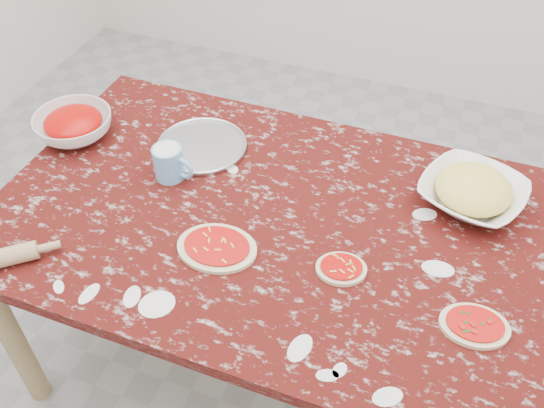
{
  "coord_description": "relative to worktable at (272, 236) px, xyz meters",
  "views": [
    {
      "loc": [
        0.42,
        -1.11,
        1.94
      ],
      "look_at": [
        0.0,
        0.0,
        0.8
      ],
      "focal_mm": 38.93,
      "sensor_mm": 36.0,
      "label": 1
    }
  ],
  "objects": [
    {
      "name": "cheese_bowl",
      "position": [
        0.52,
        0.26,
        0.12
      ],
      "size": [
        0.36,
        0.36,
        0.07
      ],
      "primitive_type": "imported",
      "rotation": [
        0.0,
        0.0,
        -0.31
      ],
      "color": "white",
      "rests_on": "worktable"
    },
    {
      "name": "pizza_mid",
      "position": [
        0.24,
        -0.12,
        0.09
      ],
      "size": [
        0.16,
        0.14,
        0.02
      ],
      "color": "beige",
      "rests_on": "worktable"
    },
    {
      "name": "pizza_left",
      "position": [
        -0.09,
        -0.17,
        0.09
      ],
      "size": [
        0.23,
        0.19,
        0.02
      ],
      "color": "beige",
      "rests_on": "worktable"
    },
    {
      "name": "pizza_tray",
      "position": [
        -0.32,
        0.21,
        0.09
      ],
      "size": [
        0.28,
        0.28,
        0.01
      ],
      "primitive_type": "cylinder",
      "rotation": [
        0.0,
        0.0,
        -0.0
      ],
      "color": "#B2B2B7",
      "rests_on": "worktable"
    },
    {
      "name": "sauce_bowl",
      "position": [
        -0.74,
        0.12,
        0.12
      ],
      "size": [
        0.31,
        0.31,
        0.08
      ],
      "primitive_type": "imported",
      "rotation": [
        0.0,
        0.0,
        0.3
      ],
      "color": "white",
      "rests_on": "worktable"
    },
    {
      "name": "worktable",
      "position": [
        0.0,
        0.0,
        0.0
      ],
      "size": [
        1.6,
        1.0,
        0.75
      ],
      "color": "#3C0C0A",
      "rests_on": "ground"
    },
    {
      "name": "pizza_right",
      "position": [
        0.58,
        -0.18,
        0.09
      ],
      "size": [
        0.18,
        0.15,
        0.02
      ],
      "color": "beige",
      "rests_on": "worktable"
    },
    {
      "name": "ground",
      "position": [
        0.0,
        0.0,
        -0.67
      ],
      "size": [
        4.0,
        4.0,
        0.0
      ],
      "primitive_type": "plane",
      "color": "gray"
    },
    {
      "name": "flour_mug",
      "position": [
        -0.35,
        0.05,
        0.14
      ],
      "size": [
        0.14,
        0.09,
        0.11
      ],
      "color": "#6CA9E2",
      "rests_on": "worktable"
    }
  ]
}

